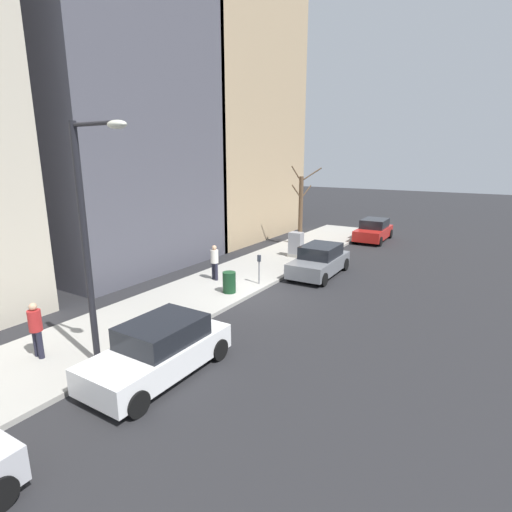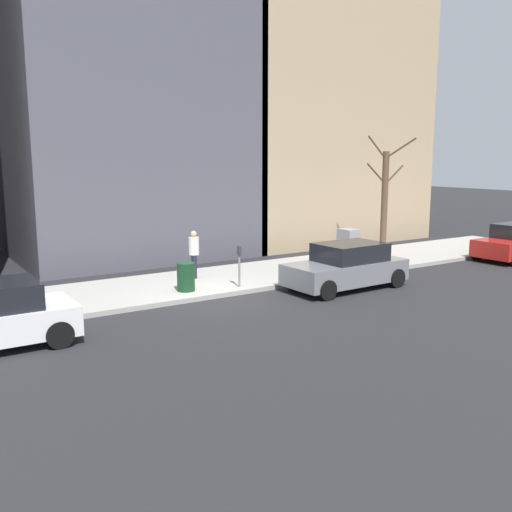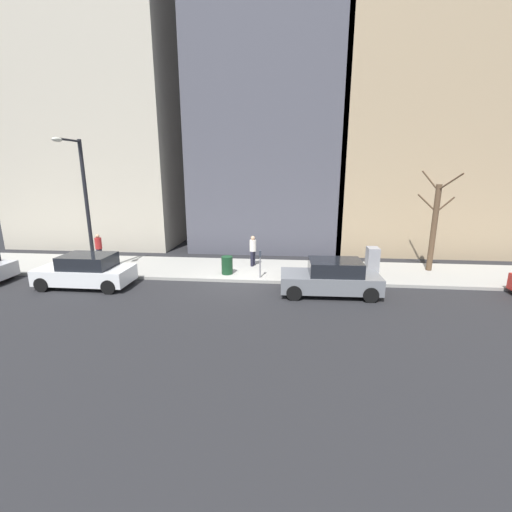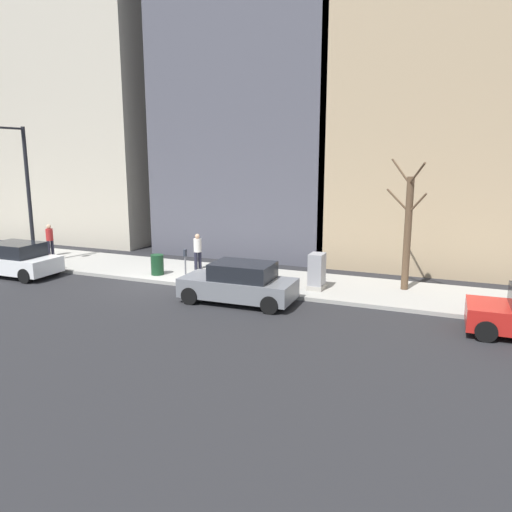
# 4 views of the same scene
# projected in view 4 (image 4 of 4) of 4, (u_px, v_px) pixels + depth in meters

# --- Properties ---
(ground_plane) EXTENTS (120.00, 120.00, 0.00)m
(ground_plane) POSITION_uv_depth(u_px,v_px,m) (158.00, 284.00, 21.14)
(ground_plane) COLOR #232326
(sidewalk) EXTENTS (4.00, 36.00, 0.15)m
(sidewalk) POSITION_uv_depth(u_px,v_px,m) (182.00, 272.00, 22.94)
(sidewalk) COLOR #9E9B93
(sidewalk) RESTS_ON ground
(parked_car_grey) EXTENTS (2.01, 4.24, 1.52)m
(parked_car_grey) POSITION_uv_depth(u_px,v_px,m) (239.00, 283.00, 18.34)
(parked_car_grey) COLOR slate
(parked_car_grey) RESTS_ON ground
(parked_car_white) EXTENTS (1.93, 4.20, 1.52)m
(parked_car_white) POSITION_uv_depth(u_px,v_px,m) (14.00, 260.00, 22.43)
(parked_car_white) COLOR white
(parked_car_white) RESTS_ON ground
(parking_meter) EXTENTS (0.14, 0.10, 1.35)m
(parking_meter) POSITION_uv_depth(u_px,v_px,m) (185.00, 261.00, 20.93)
(parking_meter) COLOR slate
(parking_meter) RESTS_ON sidewalk
(utility_box) EXTENTS (0.83, 0.61, 1.43)m
(utility_box) POSITION_uv_depth(u_px,v_px,m) (317.00, 272.00, 19.67)
(utility_box) COLOR #A8A399
(utility_box) RESTS_ON sidewalk
(streetlamp) EXTENTS (1.97, 0.32, 6.50)m
(streetlamp) POSITION_uv_depth(u_px,v_px,m) (23.00, 184.00, 23.39)
(streetlamp) COLOR black
(streetlamp) RESTS_ON sidewalk
(bare_tree) EXTENTS (1.51, 1.57, 5.09)m
(bare_tree) POSITION_uv_depth(u_px,v_px,m) (408.00, 230.00, 19.28)
(bare_tree) COLOR brown
(bare_tree) RESTS_ON sidewalk
(trash_bin) EXTENTS (0.56, 0.56, 0.90)m
(trash_bin) POSITION_uv_depth(u_px,v_px,m) (157.00, 265.00, 22.06)
(trash_bin) COLOR #14381E
(trash_bin) RESTS_ON sidewalk
(pedestrian_near_meter) EXTENTS (0.39, 0.36, 1.66)m
(pedestrian_near_meter) POSITION_uv_depth(u_px,v_px,m) (198.00, 249.00, 23.02)
(pedestrian_near_meter) COLOR #1E1E2D
(pedestrian_near_meter) RESTS_ON sidewalk
(pedestrian_midblock) EXTENTS (0.40, 0.36, 1.66)m
(pedestrian_midblock) POSITION_uv_depth(u_px,v_px,m) (50.00, 238.00, 26.03)
(pedestrian_midblock) COLOR #1E1E2D
(pedestrian_midblock) RESTS_ON sidewalk
(office_tower_left) EXTENTS (10.89, 10.89, 24.63)m
(office_tower_left) POSITION_uv_depth(u_px,v_px,m) (460.00, 11.00, 24.49)
(office_tower_left) COLOR tan
(office_tower_left) RESTS_ON ground
(office_block_center) EXTENTS (9.69, 9.69, 21.08)m
(office_block_center) POSITION_uv_depth(u_px,v_px,m) (266.00, 61.00, 28.06)
(office_block_center) COLOR #4C4C56
(office_block_center) RESTS_ON ground
(office_tower_right) EXTENTS (11.31, 11.31, 28.08)m
(office_tower_right) POSITION_uv_depth(u_px,v_px,m) (101.00, 19.00, 32.60)
(office_tower_right) COLOR #BCB29E
(office_tower_right) RESTS_ON ground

